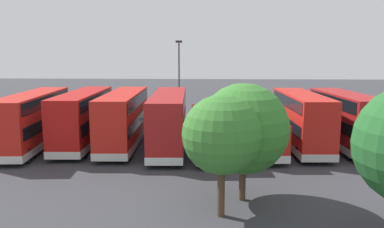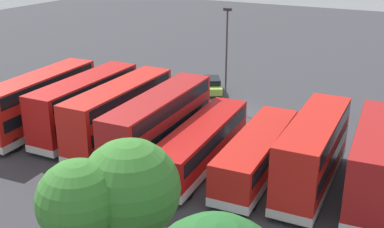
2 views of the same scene
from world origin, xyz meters
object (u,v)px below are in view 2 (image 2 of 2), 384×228
object	(u,v)px
bus_double_decker_second	(313,151)
bus_single_deck_third	(257,153)
bus_double_decker_sixth	(121,112)
bus_double_decker_far_end	(41,100)
lamp_post_tall	(227,52)
bus_single_deck_fourth	(201,143)
bus_double_decker_seventh	(86,104)
car_small_green	(212,85)
waste_bin_yellow	(188,97)
car_hatchback_silver	(322,108)
bus_double_decker_near_end	(376,161)
bus_double_decker_fifth	(160,123)

from	to	relation	value
bus_double_decker_second	bus_single_deck_third	bearing A→B (deg)	3.66
bus_double_decker_sixth	bus_double_decker_far_end	xyz separation A→B (m)	(7.28, 0.89, 0.00)
bus_single_deck_third	bus_double_decker_far_end	distance (m)	18.43
lamp_post_tall	bus_double_decker_far_end	bearing A→B (deg)	46.46
bus_single_deck_fourth	bus_double_decker_sixth	xyz separation A→B (m)	(7.16, -0.58, 0.83)
bus_single_deck_fourth	bus_double_decker_seventh	size ratio (longest dim) A/B	1.08
bus_double_decker_sixth	car_small_green	xyz separation A→B (m)	(-0.64, -14.49, -1.75)
bus_double_decker_second	bus_double_decker_sixth	world-z (taller)	same
bus_double_decker_sixth	waste_bin_yellow	distance (m)	10.93
bus_double_decker_seventh	car_hatchback_silver	distance (m)	20.32
bus_single_deck_fourth	car_small_green	xyz separation A→B (m)	(6.51, -15.07, -0.92)
bus_double_decker_near_end	bus_single_deck_fourth	size ratio (longest dim) A/B	0.85
car_hatchback_silver	bus_double_decker_near_end	bearing A→B (deg)	115.47
bus_single_deck_fourth	bus_double_decker_fifth	bearing A→B (deg)	-0.00
bus_double_decker_near_end	lamp_post_tall	size ratio (longest dim) A/B	1.13
bus_double_decker_fifth	bus_double_decker_sixth	world-z (taller)	same
bus_double_decker_sixth	bus_double_decker_seventh	xyz separation A→B (m)	(3.48, -0.18, -0.00)
bus_double_decker_fifth	car_small_green	xyz separation A→B (m)	(3.20, -15.07, -1.75)
bus_double_decker_near_end	bus_double_decker_second	bearing A→B (deg)	5.09
bus_double_decker_second	bus_double_decker_seventh	world-z (taller)	same
bus_double_decker_near_end	car_hatchback_silver	xyz separation A→B (m)	(6.05, -12.70, -1.75)
bus_double_decker_sixth	bus_double_decker_far_end	size ratio (longest dim) A/B	0.97
bus_double_decker_far_end	lamp_post_tall	world-z (taller)	lamp_post_tall
bus_double_decker_far_end	waste_bin_yellow	size ratio (longest dim) A/B	12.42
bus_double_decker_sixth	lamp_post_tall	world-z (taller)	lamp_post_tall
bus_double_decker_fifth	car_hatchback_silver	xyz separation A→B (m)	(-8.40, -13.52, -1.75)
waste_bin_yellow	bus_double_decker_seventh	bearing A→B (deg)	71.79
bus_double_decker_second	bus_single_deck_fourth	xyz separation A→B (m)	(7.50, 0.50, -0.82)
bus_double_decker_sixth	lamp_post_tall	size ratio (longest dim) A/B	1.26
bus_single_deck_fourth	bus_double_decker_sixth	size ratio (longest dim) A/B	1.06
bus_double_decker_seventh	car_hatchback_silver	size ratio (longest dim) A/B	2.62
bus_double_decker_fifth	bus_double_decker_far_end	bearing A→B (deg)	1.56
bus_double_decker_near_end	bus_double_decker_seventh	bearing A→B (deg)	0.16
waste_bin_yellow	bus_double_decker_near_end	bearing A→B (deg)	150.14
bus_double_decker_sixth	car_hatchback_silver	bearing A→B (deg)	-133.41
car_small_green	bus_double_decker_second	bearing A→B (deg)	133.88
bus_double_decker_fifth	bus_double_decker_seventh	size ratio (longest dim) A/B	1.07
bus_double_decker_second	bus_double_decker_sixth	size ratio (longest dim) A/B	0.92
bus_double_decker_far_end	waste_bin_yellow	xyz separation A→B (m)	(-7.28, -11.63, -1.97)
bus_single_deck_fourth	bus_double_decker_fifth	distance (m)	3.41
bus_double_decker_second	car_hatchback_silver	xyz separation A→B (m)	(2.41, -13.02, -1.75)
bus_double_decker_fifth	bus_double_decker_seventh	distance (m)	7.36
bus_double_decker_near_end	bus_double_decker_sixth	bearing A→B (deg)	0.76
bus_double_decker_far_end	bus_single_deck_third	bearing A→B (deg)	-178.20
bus_double_decker_far_end	car_small_green	xyz separation A→B (m)	(-7.92, -15.38, -1.75)
bus_double_decker_second	bus_double_decker_seventh	xyz separation A→B (m)	(18.13, -0.26, 0.00)
bus_double_decker_near_end	bus_double_decker_seventh	size ratio (longest dim) A/B	0.92
car_hatchback_silver	waste_bin_yellow	xyz separation A→B (m)	(12.24, 2.19, -0.22)
car_small_green	bus_single_deck_third	bearing A→B (deg)	125.31
car_small_green	bus_single_deck_fourth	bearing A→B (deg)	113.37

